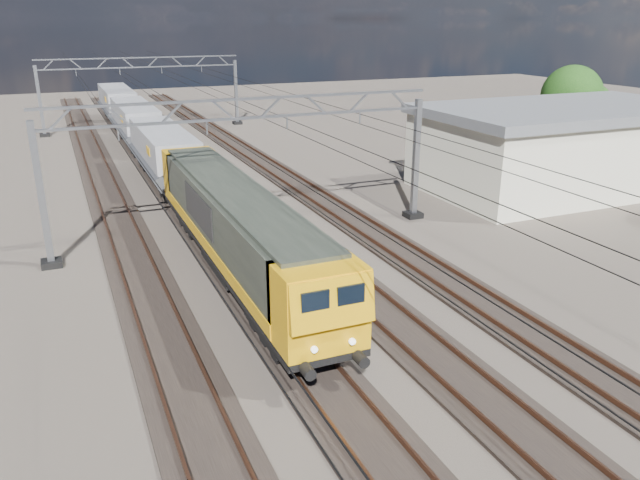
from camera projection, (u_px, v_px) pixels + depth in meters
name	position (u px, v px, depth m)	size (l,w,h in m)	color
ground	(278.00, 266.00, 28.39)	(160.00, 160.00, 0.00)	#2C2621
track_outer_west	(144.00, 285.00, 26.15)	(2.60, 140.00, 0.30)	black
track_loco	(236.00, 271.00, 27.63)	(2.60, 140.00, 0.30)	black
track_inner_east	(319.00, 258.00, 29.11)	(2.60, 140.00, 0.30)	black
track_outer_east	(394.00, 247.00, 30.59)	(2.60, 140.00, 0.30)	black
catenary_gantry_mid	(249.00, 164.00, 30.55)	(19.90, 0.90, 7.11)	gray
catenary_gantry_far	(143.00, 91.00, 61.75)	(19.90, 0.90, 7.11)	gray
overhead_wires	(226.00, 115.00, 33.40)	(12.03, 140.00, 0.53)	black
locomotive	(236.00, 225.00, 26.60)	(2.76, 21.10, 3.62)	black
hopper_wagon_lead	(164.00, 151.00, 41.97)	(3.38, 13.00, 3.25)	black
hopper_wagon_mid	(135.00, 121.00, 54.28)	(3.38, 13.00, 3.25)	black
hopper_wagon_third	(117.00, 102.00, 66.58)	(3.38, 13.00, 3.25)	black
industrial_shed	(564.00, 147.00, 40.81)	(18.60, 10.60, 5.40)	silver
tree_far	(576.00, 98.00, 50.00)	(5.32, 4.92, 7.21)	#3B2C1B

